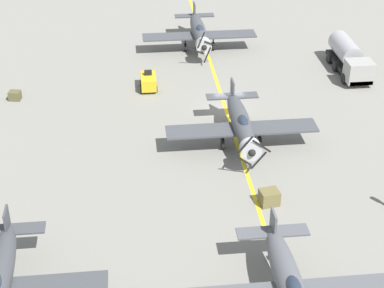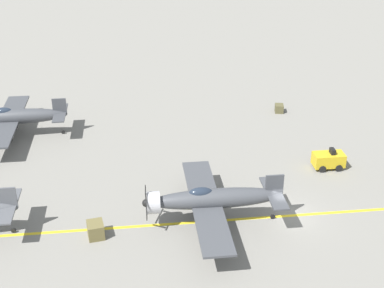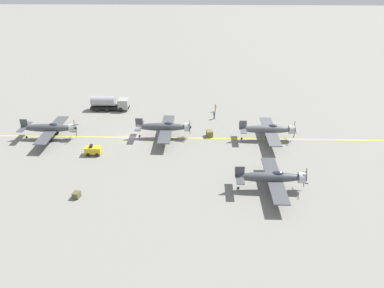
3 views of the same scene
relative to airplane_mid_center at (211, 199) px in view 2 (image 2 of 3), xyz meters
name	(u,v)px [view 2 (image 2 of 3)]	position (x,y,z in m)	size (l,w,h in m)	color
ground_plane	(286,216)	(0.21, -5.63, -2.01)	(400.00, 400.00, 0.00)	gray
taxiway_stripe	(286,216)	(0.21, -5.63, -2.01)	(0.30, 160.00, 0.01)	yellow
airplane_mid_center	(211,199)	(0.00, 0.00, 0.00)	(12.00, 9.98, 3.65)	#45474C
airplane_far_right	(12,117)	(16.42, 16.46, 0.00)	(12.00, 9.98, 3.65)	#414449
tow_tractor	(329,160)	(6.85, -11.16, -1.22)	(1.57, 2.60, 1.79)	gold
supply_crate_by_tanker	(96,230)	(-0.63, 8.09, -1.47)	(1.30, 1.09, 1.09)	brown
supply_crate_mid_lane	(279,108)	(19.10, -10.22, -1.59)	(1.02, 0.85, 0.85)	brown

